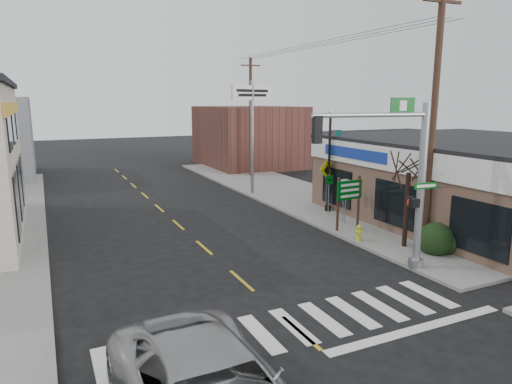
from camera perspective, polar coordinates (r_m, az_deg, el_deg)
name	(u,v)px	position (r m, az deg, el deg)	size (l,w,h in m)	color
ground	(301,332)	(12.88, 5.60, -17.08)	(140.00, 140.00, 0.00)	black
sidewalk_right	(319,203)	(27.80, 7.86, -1.35)	(6.00, 38.00, 0.13)	slate
center_line	(204,247)	(19.61, -6.52, -6.90)	(0.12, 56.00, 0.01)	gold
crosswalk	(293,326)	(13.18, 4.67, -16.33)	(11.00, 2.20, 0.01)	silver
thrift_store	(486,183)	(26.05, 26.84, 1.01)	(12.00, 14.00, 4.00)	brown
bldg_distant_right	(248,136)	(43.65, -0.97, 6.97)	(8.00, 10.00, 5.60)	#522D25
traffic_signal_pole	(407,170)	(16.61, 18.31, 2.61)	(4.81, 0.38, 6.10)	#92979B
guide_sign	(349,195)	(21.76, 11.56, -0.38)	(1.45, 0.13, 2.54)	#422A1E
fire_hydrant	(359,232)	(20.39, 12.74, -4.89)	(0.22, 0.22, 0.71)	gold
ped_crossing_sign	(327,176)	(25.38, 8.88, 2.05)	(1.12, 0.08, 2.87)	gray
lamp_post	(330,153)	(25.11, 9.28, 4.84)	(0.72, 0.57, 5.54)	black
dance_center_sign	(252,110)	(29.60, -0.49, 10.24)	(3.42, 0.21, 7.26)	gray
bare_tree	(410,159)	(19.50, 18.66, 3.92)	(2.33, 2.33, 4.67)	black
shrub_front	(436,240)	(19.70, 21.55, -5.57)	(1.40, 1.40, 1.05)	#1E3116
shrub_back	(364,206)	(25.31, 13.32, -1.72)	(1.09, 1.09, 0.82)	#163216
utility_pole_near	(434,118)	(19.72, 21.31, 8.65)	(1.81, 0.27, 10.38)	#462C25
utility_pole_far	(251,116)	(37.04, -0.67, 9.46)	(1.62, 0.24, 9.33)	#402D20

